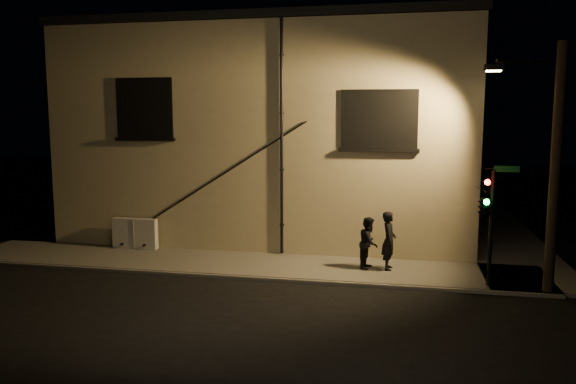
% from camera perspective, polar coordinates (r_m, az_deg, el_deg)
% --- Properties ---
extents(ground, '(90.00, 90.00, 0.00)m').
position_cam_1_polar(ground, '(17.48, 3.20, -9.25)').
color(ground, black).
extents(sidewalk, '(21.00, 16.00, 0.12)m').
position_cam_1_polar(sidewalk, '(21.57, 8.11, -5.86)').
color(sidewalk, '#595850').
rests_on(sidewalk, ground).
extents(building, '(16.20, 12.23, 8.80)m').
position_cam_1_polar(building, '(26.11, -0.45, 6.21)').
color(building, tan).
rests_on(building, ground).
extents(utility_cabinet, '(1.74, 0.29, 1.14)m').
position_cam_1_polar(utility_cabinet, '(22.04, -15.27, -4.08)').
color(utility_cabinet, '#B8B6AF').
rests_on(utility_cabinet, sidewalk).
extents(pedestrian_a, '(0.47, 0.70, 1.91)m').
position_cam_1_polar(pedestrian_a, '(18.60, 10.21, -4.88)').
color(pedestrian_a, black).
rests_on(pedestrian_a, sidewalk).
extents(pedestrian_b, '(0.77, 0.92, 1.70)m').
position_cam_1_polar(pedestrian_b, '(18.69, 8.22, -5.12)').
color(pedestrian_b, black).
rests_on(pedestrian_b, sidewalk).
extents(traffic_signal, '(1.29, 2.10, 3.56)m').
position_cam_1_polar(traffic_signal, '(17.23, 19.40, -1.33)').
color(traffic_signal, black).
rests_on(traffic_signal, sidewalk).
extents(streetlamp_pole, '(2.02, 1.39, 7.12)m').
position_cam_1_polar(streetlamp_pole, '(17.35, 25.19, 2.65)').
color(streetlamp_pole, black).
rests_on(streetlamp_pole, ground).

